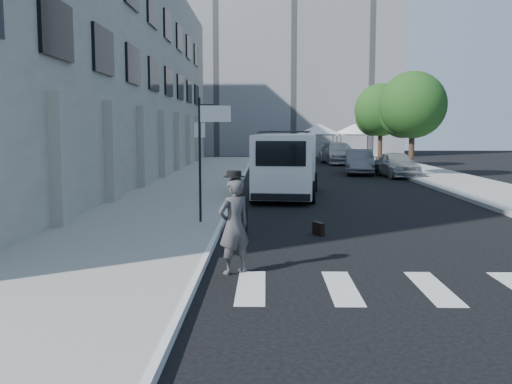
{
  "coord_description": "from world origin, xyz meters",
  "views": [
    {
      "loc": [
        -0.75,
        -12.8,
        2.79
      ],
      "look_at": [
        -0.97,
        0.55,
        1.3
      ],
      "focal_mm": 40.0,
      "sensor_mm": 36.0,
      "label": 1
    }
  ],
  "objects_px": {
    "businessman": "(234,226)",
    "cargo_van": "(287,165)",
    "briefcase": "(318,229)",
    "parked_car_b": "(359,162)",
    "parked_car_c": "(338,153)",
    "parked_car_a": "(397,164)",
    "suitcase": "(240,221)"
  },
  "relations": [
    {
      "from": "suitcase",
      "to": "cargo_van",
      "type": "height_order",
      "value": "cargo_van"
    },
    {
      "from": "suitcase",
      "to": "briefcase",
      "type": "bearing_deg",
      "value": 11.83
    },
    {
      "from": "parked_car_c",
      "to": "cargo_van",
      "type": "bearing_deg",
      "value": -107.83
    },
    {
      "from": "suitcase",
      "to": "parked_car_c",
      "type": "relative_size",
      "value": 0.22
    },
    {
      "from": "parked_car_c",
      "to": "businessman",
      "type": "bearing_deg",
      "value": -105.64
    },
    {
      "from": "parked_car_a",
      "to": "parked_car_b",
      "type": "xyz_separation_m",
      "value": [
        -1.8,
        2.18,
        0.02
      ]
    },
    {
      "from": "suitcase",
      "to": "cargo_van",
      "type": "distance_m",
      "value": 8.64
    },
    {
      "from": "businessman",
      "to": "parked_car_b",
      "type": "bearing_deg",
      "value": -141.45
    },
    {
      "from": "suitcase",
      "to": "parked_car_b",
      "type": "relative_size",
      "value": 0.27
    },
    {
      "from": "parked_car_a",
      "to": "parked_car_c",
      "type": "bearing_deg",
      "value": 93.17
    },
    {
      "from": "briefcase",
      "to": "cargo_van",
      "type": "height_order",
      "value": "cargo_van"
    },
    {
      "from": "parked_car_b",
      "to": "cargo_van",
      "type": "bearing_deg",
      "value": -105.94
    },
    {
      "from": "suitcase",
      "to": "parked_car_b",
      "type": "distance_m",
      "value": 21.01
    },
    {
      "from": "parked_car_a",
      "to": "parked_car_b",
      "type": "height_order",
      "value": "parked_car_b"
    },
    {
      "from": "businessman",
      "to": "parked_car_a",
      "type": "distance_m",
      "value": 23.52
    },
    {
      "from": "businessman",
      "to": "briefcase",
      "type": "xyz_separation_m",
      "value": [
        1.99,
        4.02,
        -0.77
      ]
    },
    {
      "from": "briefcase",
      "to": "parked_car_b",
      "type": "bearing_deg",
      "value": 52.18
    },
    {
      "from": "suitcase",
      "to": "cargo_van",
      "type": "relative_size",
      "value": 0.18
    },
    {
      "from": "briefcase",
      "to": "parked_car_a",
      "type": "xyz_separation_m",
      "value": [
        6.16,
        18.05,
        0.57
      ]
    },
    {
      "from": "businessman",
      "to": "suitcase",
      "type": "relative_size",
      "value": 1.47
    },
    {
      "from": "businessman",
      "to": "cargo_van",
      "type": "distance_m",
      "value": 12.78
    },
    {
      "from": "briefcase",
      "to": "parked_car_a",
      "type": "bearing_deg",
      "value": 45.5
    },
    {
      "from": "businessman",
      "to": "parked_car_b",
      "type": "xyz_separation_m",
      "value": [
        6.35,
        24.24,
        -0.17
      ]
    },
    {
      "from": "briefcase",
      "to": "parked_car_a",
      "type": "relative_size",
      "value": 0.1
    },
    {
      "from": "businessman",
      "to": "briefcase",
      "type": "relative_size",
      "value": 4.25
    },
    {
      "from": "parked_car_a",
      "to": "parked_car_c",
      "type": "relative_size",
      "value": 0.74
    },
    {
      "from": "parked_car_a",
      "to": "suitcase",
      "type": "bearing_deg",
      "value": -119.95
    },
    {
      "from": "parked_car_b",
      "to": "briefcase",
      "type": "bearing_deg",
      "value": -95.24
    },
    {
      "from": "parked_car_c",
      "to": "parked_car_a",
      "type": "bearing_deg",
      "value": -86.87
    },
    {
      "from": "cargo_van",
      "to": "parked_car_c",
      "type": "bearing_deg",
      "value": 83.41
    },
    {
      "from": "briefcase",
      "to": "cargo_van",
      "type": "relative_size",
      "value": 0.06
    },
    {
      "from": "cargo_van",
      "to": "businessman",
      "type": "bearing_deg",
      "value": -90.59
    }
  ]
}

